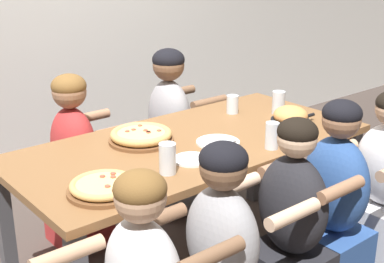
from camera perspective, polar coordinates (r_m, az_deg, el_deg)
name	(u,v)px	position (r m, az deg, el deg)	size (l,w,h in m)	color
dining_table	(192,156)	(2.89, 0.00, -2.58)	(1.94, 0.91, 0.79)	brown
pizza_board_main	(141,136)	(2.84, -5.44, -0.47)	(0.35, 0.35, 0.06)	brown
pizza_board_second	(104,187)	(2.29, -9.39, -5.85)	(0.31, 0.31, 0.05)	brown
skillet_bowl	(290,118)	(3.09, 10.45, 1.40)	(0.32, 0.22, 0.13)	black
empty_plate_a	(218,142)	(2.81, 2.79, -1.15)	(0.23, 0.23, 0.02)	white
empty_plate_b	(192,159)	(2.59, -0.01, -3.00)	(0.18, 0.18, 0.02)	white
drinking_glass_a	(272,137)	(2.75, 8.52, -0.63)	(0.07, 0.07, 0.14)	silver
drinking_glass_b	(278,103)	(3.33, 9.21, 3.07)	(0.08, 0.08, 0.14)	silver
drinking_glass_c	(232,105)	(3.31, 4.34, 2.79)	(0.07, 0.07, 0.11)	silver
drinking_glass_d	(228,152)	(2.57, 3.82, -2.19)	(0.08, 0.08, 0.11)	silver
drinking_glass_e	(168,160)	(2.43, -2.62, -3.03)	(0.08, 0.08, 0.14)	silver
diner_near_midright	(332,216)	(2.79, 14.68, -8.67)	(0.51, 0.40, 1.10)	#2D5193
diner_far_midright	(170,137)	(3.65, -2.36, -0.58)	(0.51, 0.40, 1.14)	#99999E
diner_far_midleft	(76,168)	(3.32, -12.29, -3.83)	(0.51, 0.40, 1.08)	#B22D2D
diner_near_right	(382,193)	(3.14, 19.63, -6.20)	(0.51, 0.40, 1.06)	silver
diner_near_center	(290,239)	(2.57, 10.37, -11.22)	(0.51, 0.40, 1.07)	#232328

